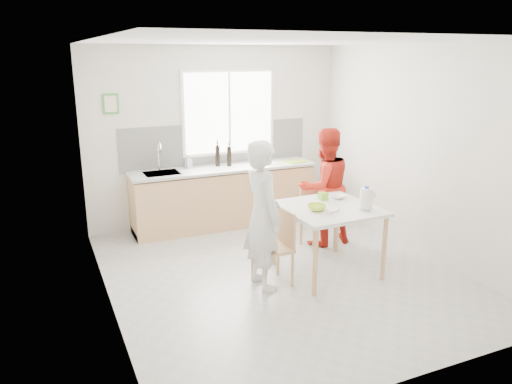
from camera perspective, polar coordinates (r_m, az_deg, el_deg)
ground at (r=6.14m, az=2.91°, el=-9.25°), size 4.50×4.50×0.00m
room_shell at (r=5.65m, az=3.14°, el=6.08°), size 4.50×4.50×4.50m
window at (r=7.74m, az=-3.11°, el=9.05°), size 1.50×0.06×1.30m
backsplash at (r=7.75m, az=-4.48°, el=5.49°), size 3.00×0.02×0.65m
picture_frame at (r=7.29m, az=-16.29°, el=9.65°), size 0.22×0.03×0.28m
kitchen_counter at (r=7.67m, az=-3.65°, el=-0.80°), size 2.84×0.64×1.37m
dining_table at (r=5.97m, az=8.29°, el=-2.47°), size 1.11×1.11×0.83m
chair_left at (r=5.72m, az=2.46°, el=-5.94°), size 0.41×0.41×0.86m
chair_far at (r=6.89m, az=6.84°, el=-2.37°), size 0.40×0.40×0.85m
person_white at (r=5.52m, az=0.76°, el=-2.70°), size 0.42×0.63×1.69m
person_red at (r=6.87m, az=7.81°, el=0.55°), size 0.81×0.64×1.62m
bowl_green at (r=5.79m, az=6.97°, el=-1.77°), size 0.22×0.22×0.07m
bowl_white at (r=6.30m, az=9.33°, el=-0.52°), size 0.20×0.20×0.05m
milk_jug at (r=5.88m, az=12.52°, el=-0.68°), size 0.20×0.15×0.26m
green_box at (r=6.21m, az=7.66°, el=-0.49°), size 0.10×0.10×0.09m
spoon at (r=5.73m, az=8.89°, el=-2.29°), size 0.15×0.07×0.01m
cutting_board at (r=7.91m, az=4.55°, el=3.49°), size 0.39×0.31×0.01m
wine_bottle_a at (r=7.58m, az=-4.42°, el=4.15°), size 0.07×0.07×0.32m
wine_bottle_b at (r=7.59m, az=-3.09°, el=4.11°), size 0.07×0.07×0.30m
jar_amber at (r=7.61m, az=-4.45°, el=3.58°), size 0.06×0.06×0.16m
soap_bottle at (r=7.54m, az=-7.71°, el=3.49°), size 0.10×0.10×0.19m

